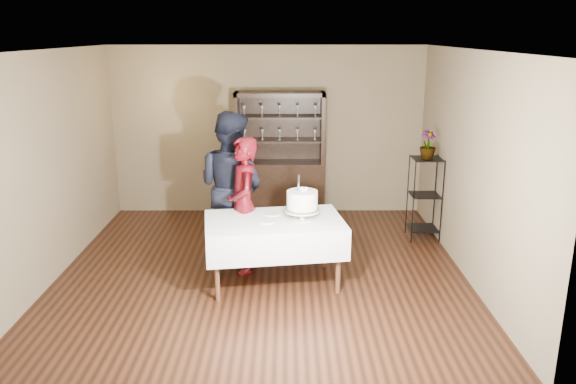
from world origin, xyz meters
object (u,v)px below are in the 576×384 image
Objects in this scene: plant_etagere at (425,195)px; cake at (302,202)px; man at (231,186)px; cake_table at (274,235)px; potted_plant at (428,145)px; woman at (244,205)px; china_hutch at (280,176)px.

cake is (-1.79, -1.54, 0.36)m from plant_etagere.
cake_table is at bearing 156.47° from man.
cake_table is at bearing -144.81° from potted_plant.
man is (-0.20, 0.46, 0.12)m from woman.
china_hutch is 1.86m from man.
woman is (-0.42, -2.19, 0.18)m from china_hutch.
potted_plant is (2.11, 1.48, 0.78)m from cake_table.
plant_etagere is 0.74m from potted_plant.
cake_table is at bearing 176.18° from cake.
china_hutch is at bearing 156.74° from woman.
china_hutch reaches higher than cake.
woman is 2.77m from potted_plant.
woman is at bearing 134.55° from cake_table.
china_hutch is 1.18× the size of woman.
woman is 4.28× the size of potted_plant.
cake is at bearing -83.71° from china_hutch.
cake_table is 1.09m from man.
man is at bearing -166.60° from potted_plant.
cake_table is 2.69m from potted_plant.
cake is 1.39× the size of potted_plant.
cake_table is 3.13× the size of cake.
china_hutch is 3.65× the size of cake.
potted_plant reaches higher than cake_table.
potted_plant is at bearing -134.45° from man.
cake is (0.29, -2.59, 0.35)m from china_hutch.
cake_table is 0.59m from woman.
plant_etagere is at bearing 102.00° from woman.
potted_plant reaches higher than cake.
man is at bearing -165.95° from plant_etagere.
china_hutch is at bearing 153.17° from plant_etagere.
woman is (-0.38, 0.38, 0.24)m from cake_table.
man is at bearing 136.13° from cake.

